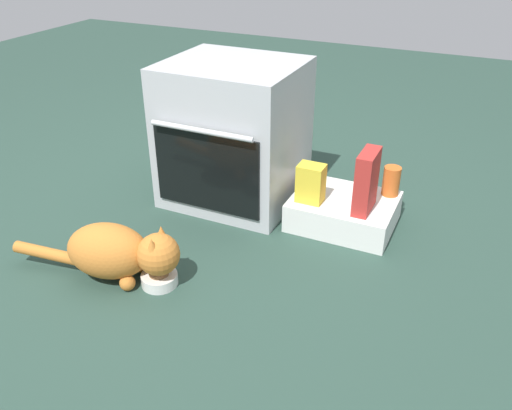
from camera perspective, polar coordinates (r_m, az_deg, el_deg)
The scene contains 8 objects.
ground at distance 2.55m, azimuth -6.45°, elevation -2.25°, with size 8.00×8.00×0.00m, color #284238.
oven at distance 2.65m, azimuth -2.40°, elevation 7.64°, with size 0.63×0.60×0.70m.
pantry_cabinet at distance 2.55m, azimuth 9.34°, elevation -0.67°, with size 0.47×0.38×0.14m, color white.
food_bowl at distance 2.19m, azimuth -10.30°, elevation -7.69°, with size 0.15×0.15×0.08m.
cat at distance 2.20m, azimuth -14.56°, elevation -4.87°, with size 0.72×0.29×0.25m.
cereal_box at distance 2.38m, azimuth 11.73°, elevation 2.48°, with size 0.07×0.18×0.28m, color #B72D28.
snack_bag at distance 2.44m, azimuth 5.88°, elevation 2.33°, with size 0.12×0.09×0.18m, color yellow.
sauce_jar at distance 2.57m, azimuth 14.28°, elevation 2.50°, with size 0.08×0.08×0.14m, color #D16023.
Camera 1 is at (1.17, -1.84, 1.33)m, focal length 37.38 mm.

